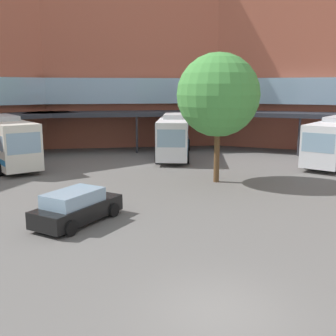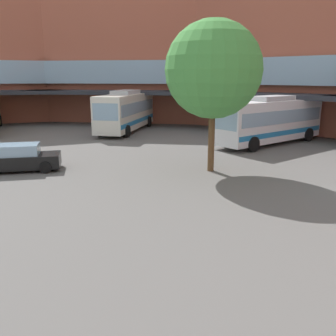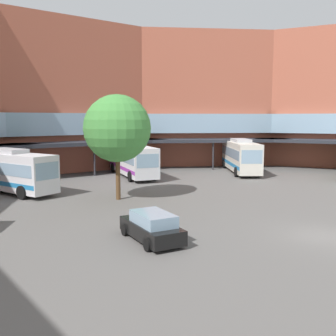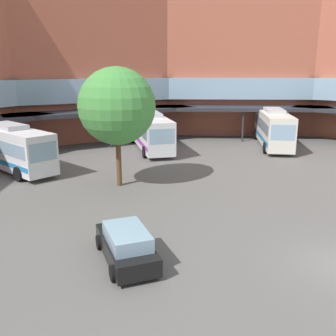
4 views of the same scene
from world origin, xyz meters
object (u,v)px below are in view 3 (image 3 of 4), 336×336
(bus_0, at_px, (241,155))
(bus_1, at_px, (9,170))
(bus_3, at_px, (132,159))
(parked_car, at_px, (152,227))
(plaza_tree, at_px, (117,129))

(bus_0, relative_size, bus_1, 0.96)
(bus_3, bearing_deg, bus_1, -66.60)
(bus_3, relative_size, parked_car, 2.30)
(bus_0, height_order, plaza_tree, plaza_tree)
(bus_3, bearing_deg, bus_0, 83.15)
(bus_1, xyz_separation_m, plaza_tree, (3.71, -9.57, 3.67))
(parked_car, bearing_deg, bus_1, 15.26)
(bus_0, bearing_deg, plaza_tree, -40.05)
(bus_3, bearing_deg, parked_car, -13.36)
(bus_0, distance_m, bus_1, 25.76)
(parked_car, relative_size, plaza_tree, 0.58)
(plaza_tree, bearing_deg, parked_car, -125.27)
(bus_1, bearing_deg, parked_car, -11.16)
(bus_1, distance_m, parked_car, 18.72)
(bus_0, relative_size, bus_3, 0.93)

